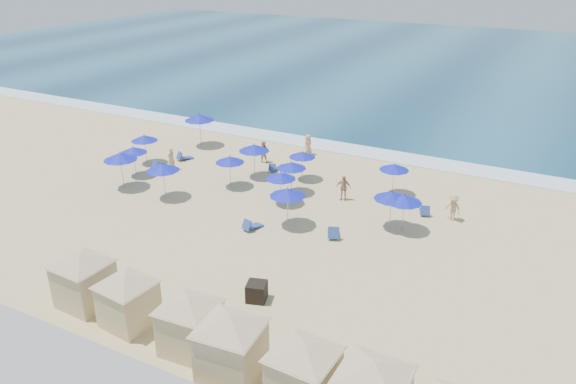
% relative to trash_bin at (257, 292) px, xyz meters
% --- Properties ---
extents(ground, '(160.00, 160.00, 0.00)m').
position_rel_trash_bin_xyz_m(ground, '(-3.24, 5.37, -0.43)').
color(ground, '#CBB681').
rests_on(ground, ground).
extents(ocean, '(160.00, 80.00, 0.06)m').
position_rel_trash_bin_xyz_m(ocean, '(-3.24, 60.37, -0.40)').
color(ocean, navy).
rests_on(ocean, ground).
extents(surf_line, '(160.00, 2.50, 0.08)m').
position_rel_trash_bin_xyz_m(surf_line, '(-3.24, 20.87, -0.39)').
color(surf_line, white).
rests_on(surf_line, ground).
extents(seawall, '(160.00, 6.10, 1.22)m').
position_rel_trash_bin_xyz_m(seawall, '(-3.24, -8.13, 0.22)').
color(seawall, gray).
rests_on(seawall, ground).
extents(trash_bin, '(1.08, 1.08, 0.86)m').
position_rel_trash_bin_xyz_m(trash_bin, '(0.00, 0.00, 0.00)').
color(trash_bin, black).
rests_on(trash_bin, ground).
extents(cabana_0, '(4.46, 4.46, 2.80)m').
position_rel_trash_bin_xyz_m(cabana_0, '(-6.53, -3.76, 1.17)').
color(cabana_0, beige).
rests_on(cabana_0, ground).
extents(cabana_1, '(4.21, 4.21, 2.65)m').
position_rel_trash_bin_xyz_m(cabana_1, '(-3.82, -3.96, 1.09)').
color(cabana_1, beige).
rests_on(cabana_1, ground).
extents(cabana_2, '(4.34, 4.34, 2.73)m').
position_rel_trash_bin_xyz_m(cabana_2, '(-0.54, -4.09, 1.13)').
color(cabana_2, beige).
rests_on(cabana_2, ground).
extents(cabana_3, '(4.57, 4.57, 2.88)m').
position_rel_trash_bin_xyz_m(cabana_3, '(1.64, -4.53, 1.22)').
color(cabana_3, beige).
rests_on(cabana_3, ground).
extents(cabana_4, '(4.46, 4.46, 2.80)m').
position_rel_trash_bin_xyz_m(cabana_4, '(4.58, -4.51, 1.17)').
color(cabana_4, beige).
rests_on(cabana_4, ground).
extents(umbrella_0, '(1.95, 1.95, 2.22)m').
position_rel_trash_bin_xyz_m(umbrella_0, '(-16.07, 11.21, 1.49)').
color(umbrella_0, '#A5A8AD').
rests_on(umbrella_0, ground).
extents(umbrella_1, '(2.20, 2.20, 2.51)m').
position_rel_trash_bin_xyz_m(umbrella_1, '(-14.35, 6.96, 1.74)').
color(umbrella_1, '#A5A8AD').
rests_on(umbrella_1, ground).
extents(umbrella_2, '(2.37, 2.37, 2.69)m').
position_rel_trash_bin_xyz_m(umbrella_2, '(-14.87, 16.28, 1.90)').
color(umbrella_2, '#A5A8AD').
rests_on(umbrella_2, ground).
extents(umbrella_3, '(1.93, 1.93, 2.20)m').
position_rel_trash_bin_xyz_m(umbrella_3, '(-8.19, 10.39, 1.47)').
color(umbrella_3, '#A5A8AD').
rests_on(umbrella_3, ground).
extents(umbrella_4, '(2.12, 2.12, 2.41)m').
position_rel_trash_bin_xyz_m(umbrella_4, '(-7.70, 12.65, 1.66)').
color(umbrella_4, '#A5A8AD').
rests_on(umbrella_4, ground).
extents(umbrella_5, '(1.92, 1.92, 2.19)m').
position_rel_trash_bin_xyz_m(umbrella_5, '(-4.17, 11.35, 1.47)').
color(umbrella_5, '#A5A8AD').
rests_on(umbrella_5, ground).
extents(umbrella_6, '(1.87, 1.87, 2.13)m').
position_rel_trash_bin_xyz_m(umbrella_6, '(-3.98, 9.59, 1.41)').
color(umbrella_6, '#A5A8AD').
rests_on(umbrella_6, ground).
extents(umbrella_7, '(1.82, 1.82, 2.08)m').
position_rel_trash_bin_xyz_m(umbrella_7, '(-4.58, 13.72, 1.37)').
color(umbrella_7, '#A5A8AD').
rests_on(umbrella_7, ground).
extents(umbrella_8, '(2.07, 2.07, 2.36)m').
position_rel_trash_bin_xyz_m(umbrella_8, '(-2.23, 7.18, 1.61)').
color(umbrella_8, '#A5A8AD').
rests_on(umbrella_8, ground).
extents(umbrella_9, '(1.90, 1.90, 2.16)m').
position_rel_trash_bin_xyz_m(umbrella_9, '(1.68, 14.16, 1.45)').
color(umbrella_9, '#A5A8AD').
rests_on(umbrella_9, ground).
extents(umbrella_10, '(2.00, 2.00, 2.28)m').
position_rel_trash_bin_xyz_m(umbrella_10, '(2.99, 9.62, 1.54)').
color(umbrella_10, '#A5A8AD').
rests_on(umbrella_10, ground).
extents(umbrella_11, '(1.97, 1.97, 2.24)m').
position_rel_trash_bin_xyz_m(umbrella_11, '(3.73, 9.59, 1.51)').
color(umbrella_11, '#A5A8AD').
rests_on(umbrella_11, ground).
extents(umbrella_12, '(2.08, 2.08, 2.36)m').
position_rel_trash_bin_xyz_m(umbrella_12, '(-10.90, 6.98, 1.62)').
color(umbrella_12, '#A5A8AD').
rests_on(umbrella_12, ground).
extents(umbrella_13, '(1.89, 1.89, 2.15)m').
position_rel_trash_bin_xyz_m(umbrella_13, '(-15.10, 8.97, 1.43)').
color(umbrella_13, '#A5A8AD').
rests_on(umbrella_13, ground).
extents(beach_chair_0, '(0.81, 1.30, 0.67)m').
position_rel_trash_bin_xyz_m(beach_chair_0, '(-14.63, 10.85, -0.20)').
color(beach_chair_0, '#274291').
rests_on(beach_chair_0, ground).
extents(beach_chair_1, '(1.02, 1.36, 0.68)m').
position_rel_trash_bin_xyz_m(beach_chair_1, '(-14.08, 12.98, -0.20)').
color(beach_chair_1, '#274291').
rests_on(beach_chair_1, ground).
extents(beach_chair_2, '(0.66, 1.20, 0.63)m').
position_rel_trash_bin_xyz_m(beach_chair_2, '(-7.06, 14.18, -0.21)').
color(beach_chair_2, '#274291').
rests_on(beach_chair_2, ground).
extents(beach_chair_3, '(0.86, 1.36, 0.69)m').
position_rel_trash_bin_xyz_m(beach_chair_3, '(-3.80, 5.76, -0.19)').
color(beach_chair_3, '#274291').
rests_on(beach_chair_3, ground).
extents(beach_chair_4, '(1.11, 1.51, 0.76)m').
position_rel_trash_bin_xyz_m(beach_chair_4, '(0.65, 7.10, -0.17)').
color(beach_chair_4, '#274291').
rests_on(beach_chair_4, ground).
extents(beach_chair_5, '(0.89, 1.34, 0.68)m').
position_rel_trash_bin_xyz_m(beach_chair_5, '(4.29, 12.24, -0.20)').
color(beach_chair_5, '#274291').
rests_on(beach_chair_5, ground).
extents(beachgoer_0, '(0.48, 0.64, 1.58)m').
position_rel_trash_bin_xyz_m(beachgoer_0, '(-13.62, 11.04, 0.36)').
color(beachgoer_0, tan).
rests_on(beachgoer_0, ground).
extents(beachgoer_1, '(0.94, 0.83, 1.61)m').
position_rel_trash_bin_xyz_m(beachgoer_1, '(-8.59, 15.37, 0.38)').
color(beachgoer_1, tan).
rests_on(beachgoer_1, ground).
extents(beachgoer_2, '(1.02, 0.60, 1.63)m').
position_rel_trash_bin_xyz_m(beachgoer_2, '(-0.81, 11.92, 0.38)').
color(beachgoer_2, tan).
rests_on(beachgoer_2, ground).
extents(beachgoer_3, '(1.18, 0.97, 1.59)m').
position_rel_trash_bin_xyz_m(beachgoer_3, '(5.90, 12.21, 0.36)').
color(beachgoer_3, tan).
rests_on(beachgoer_3, ground).
extents(beachgoer_4, '(0.66, 0.87, 1.61)m').
position_rel_trash_bin_xyz_m(beachgoer_4, '(-6.39, 18.37, 0.37)').
color(beachgoer_4, tan).
rests_on(beachgoer_4, ground).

